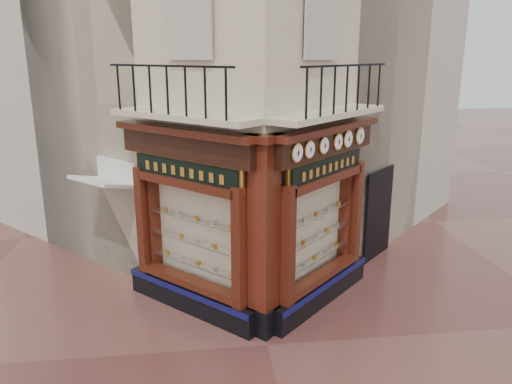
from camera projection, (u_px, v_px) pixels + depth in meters
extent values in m
plane|color=#532B27|center=(267.00, 345.00, 9.51)|extent=(80.00, 80.00, 0.00)
cube|color=beige|center=(236.00, 30.00, 13.80)|extent=(11.31, 11.31, 12.00)
cube|color=#B3AA9C|center=(153.00, 50.00, 16.01)|extent=(11.31, 11.31, 11.00)
cube|color=#B3AA9C|center=(304.00, 50.00, 16.59)|extent=(11.31, 11.31, 11.00)
cube|color=black|center=(191.00, 299.00, 10.74)|extent=(2.72, 2.72, 0.55)
cube|color=#0D0F44|center=(184.00, 293.00, 10.54)|extent=(2.50, 2.50, 0.12)
cube|color=#331309|center=(240.00, 249.00, 9.51)|extent=(0.37, 0.37, 2.45)
cube|color=#331309|center=(144.00, 220.00, 11.17)|extent=(0.37, 0.37, 2.45)
cube|color=#FBE0BE|center=(200.00, 230.00, 10.60)|extent=(1.80, 1.80, 2.10)
cube|color=black|center=(186.00, 146.00, 9.87)|extent=(2.69, 2.69, 0.50)
cube|color=#331309|center=(183.00, 131.00, 9.73)|extent=(2.86, 2.86, 0.14)
cube|color=black|center=(321.00, 291.00, 11.08)|extent=(2.72, 2.72, 0.55)
cube|color=#0D0F44|center=(329.00, 285.00, 10.91)|extent=(2.50, 2.50, 0.12)
cube|color=#331309|center=(286.00, 247.00, 9.61)|extent=(0.37, 0.37, 2.45)
cube|color=#331309|center=(354.00, 212.00, 11.74)|extent=(0.37, 0.37, 2.45)
cube|color=#FBE0BE|center=(310.00, 225.00, 10.88)|extent=(1.80, 1.80, 2.10)
cube|color=black|center=(326.00, 143.00, 10.20)|extent=(2.69, 2.69, 0.50)
cube|color=#331309|center=(329.00, 128.00, 10.08)|extent=(2.86, 2.86, 0.14)
cube|color=black|center=(263.00, 319.00, 9.91)|extent=(0.78, 0.78, 0.55)
cube|color=#331309|center=(264.00, 228.00, 9.40)|extent=(0.64, 0.64, 3.50)
cube|color=#331309|center=(264.00, 138.00, 8.95)|extent=(0.85, 0.85, 0.14)
cube|color=beige|center=(181.00, 116.00, 9.64)|extent=(2.97, 2.97, 0.12)
cube|color=black|center=(166.00, 66.00, 9.14)|extent=(2.36, 2.36, 0.04)
cube|color=beige|center=(331.00, 114.00, 9.99)|extent=(2.97, 2.97, 0.12)
cube|color=black|center=(348.00, 65.00, 9.54)|extent=(2.36, 2.36, 0.04)
cylinder|color=gold|center=(297.00, 153.00, 9.10)|extent=(0.29, 0.29, 0.36)
cylinder|color=white|center=(298.00, 153.00, 9.08)|extent=(0.23, 0.23, 0.31)
cube|color=black|center=(299.00, 153.00, 9.07)|extent=(0.02, 0.02, 0.12)
cube|color=black|center=(299.00, 153.00, 9.07)|extent=(0.07, 0.07, 0.01)
cylinder|color=gold|center=(309.00, 149.00, 9.42)|extent=(0.28, 0.28, 0.35)
cylinder|color=white|center=(310.00, 150.00, 9.40)|extent=(0.22, 0.22, 0.30)
cube|color=black|center=(311.00, 150.00, 9.39)|extent=(0.02, 0.02, 0.12)
cube|color=black|center=(311.00, 150.00, 9.39)|extent=(0.07, 0.07, 0.01)
cylinder|color=gold|center=(323.00, 146.00, 9.82)|extent=(0.28, 0.28, 0.34)
cylinder|color=white|center=(325.00, 146.00, 9.80)|extent=(0.22, 0.22, 0.29)
cube|color=black|center=(325.00, 146.00, 9.79)|extent=(0.02, 0.02, 0.11)
cube|color=black|center=(325.00, 146.00, 9.79)|extent=(0.07, 0.07, 0.01)
cylinder|color=gold|center=(337.00, 142.00, 10.25)|extent=(0.28, 0.28, 0.35)
cylinder|color=white|center=(339.00, 142.00, 10.23)|extent=(0.23, 0.23, 0.30)
cube|color=black|center=(339.00, 142.00, 10.22)|extent=(0.02, 0.02, 0.12)
cube|color=black|center=(339.00, 142.00, 10.22)|extent=(0.07, 0.07, 0.01)
cylinder|color=gold|center=(347.00, 139.00, 10.58)|extent=(0.30, 0.30, 0.37)
cylinder|color=white|center=(349.00, 139.00, 10.56)|extent=(0.24, 0.24, 0.32)
cube|color=black|center=(349.00, 139.00, 10.55)|extent=(0.02, 0.02, 0.12)
cube|color=black|center=(349.00, 139.00, 10.55)|extent=(0.07, 0.07, 0.01)
cylinder|color=gold|center=(359.00, 136.00, 11.00)|extent=(0.30, 0.30, 0.38)
cylinder|color=white|center=(361.00, 136.00, 10.98)|extent=(0.25, 0.25, 0.33)
cube|color=black|center=(361.00, 136.00, 10.97)|extent=(0.02, 0.02, 0.13)
cube|color=black|center=(361.00, 136.00, 10.97)|extent=(0.08, 0.08, 0.01)
cube|color=gold|center=(185.00, 171.00, 9.97)|extent=(2.19, 2.19, 0.59)
cube|color=black|center=(184.00, 171.00, 9.94)|extent=(2.04, 2.04, 0.44)
cube|color=gold|center=(327.00, 167.00, 10.31)|extent=(2.09, 2.09, 0.56)
cube|color=black|center=(328.00, 167.00, 10.29)|extent=(1.95, 1.95, 0.42)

